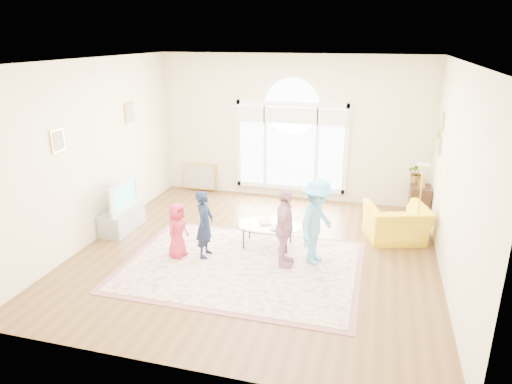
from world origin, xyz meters
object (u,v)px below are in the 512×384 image
(area_rug, at_px, (242,266))
(tv_console, at_px, (122,219))
(coffee_table, at_px, (267,226))
(television, at_px, (120,195))
(armchair, at_px, (396,224))

(area_rug, xyz_separation_m, tv_console, (-2.65, 0.82, 0.20))
(coffee_table, bearing_deg, television, 178.28)
(area_rug, relative_size, television, 3.65)
(television, relative_size, armchair, 0.95)
(coffee_table, bearing_deg, armchair, 19.73)
(tv_console, xyz_separation_m, television, (0.01, 0.00, 0.49))
(tv_console, xyz_separation_m, coffee_table, (2.88, -0.00, 0.19))
(coffee_table, bearing_deg, area_rug, -107.06)
(television, bearing_deg, coffee_table, -0.06)
(television, bearing_deg, area_rug, -17.19)
(area_rug, relative_size, tv_console, 3.60)
(area_rug, height_order, coffee_table, coffee_table)
(tv_console, distance_m, armchair, 5.14)
(tv_console, xyz_separation_m, armchair, (5.07, 0.86, 0.13))
(area_rug, height_order, armchair, armchair)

